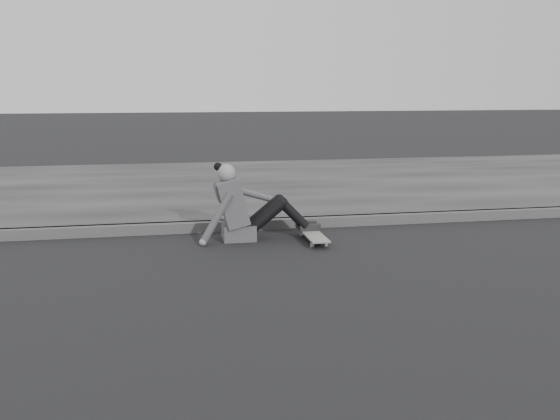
% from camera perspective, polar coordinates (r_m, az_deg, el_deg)
% --- Properties ---
extents(curb, '(24.00, 0.16, 0.12)m').
position_cam_1_polar(curb, '(8.46, 17.66, -0.46)').
color(curb, '#454545').
rests_on(curb, ground).
extents(sidewalk, '(24.00, 6.00, 0.12)m').
position_cam_1_polar(sidewalk, '(11.16, 10.31, 2.58)').
color(sidewalk, '#333333').
rests_on(sidewalk, ground).
extents(skateboard, '(0.20, 0.78, 0.09)m').
position_cam_1_polar(skateboard, '(6.94, 3.04, -2.31)').
color(skateboard, '#979792').
rests_on(skateboard, ground).
extents(seated_woman, '(1.38, 0.46, 0.88)m').
position_cam_1_polar(seated_woman, '(6.98, -3.28, 0.20)').
color(seated_woman, '#48484A').
rests_on(seated_woman, ground).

